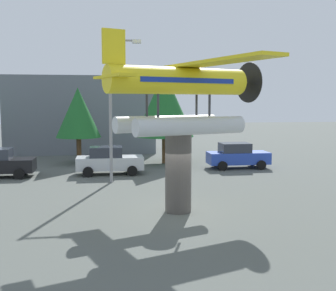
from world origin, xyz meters
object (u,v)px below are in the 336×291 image
object	(u,v)px
car_mid_silver	(109,160)
display_pedestal	(178,173)
tree_east	(78,113)
tree_center_back	(164,104)
storefront_building	(82,114)
streetlight_primary	(114,100)
floatplane_monument	(181,93)
car_far_blue	(237,156)

from	to	relation	value
car_mid_silver	display_pedestal	bearing A→B (deg)	-73.45
tree_east	tree_center_back	bearing A→B (deg)	-6.60
car_mid_silver	storefront_building	size ratio (longest dim) A/B	0.32
streetlight_primary	tree_east	size ratio (longest dim) A/B	1.44
floatplane_monument	streetlight_primary	bearing A→B (deg)	90.91
tree_center_back	floatplane_monument	bearing A→B (deg)	-94.80
display_pedestal	car_mid_silver	bearing A→B (deg)	106.55
car_far_blue	tree_east	xyz separation A→B (m)	(-10.99, 3.76, 2.89)
car_far_blue	tree_east	size ratio (longest dim) A/B	0.75
floatplane_monument	streetlight_primary	distance (m)	7.30
car_mid_silver	tree_center_back	size ratio (longest dim) A/B	0.61
display_pedestal	car_far_blue	size ratio (longest dim) A/B	0.79
car_mid_silver	tree_east	world-z (taller)	tree_east
tree_center_back	display_pedestal	bearing A→B (deg)	-95.29
car_mid_silver	streetlight_primary	bearing A→B (deg)	-83.54
car_far_blue	display_pedestal	bearing A→B (deg)	-119.07
storefront_building	car_mid_silver	bearing A→B (deg)	-79.25
car_mid_silver	car_far_blue	xyz separation A→B (m)	(8.80, 1.15, 0.00)
floatplane_monument	display_pedestal	bearing A→B (deg)	-180.00
streetlight_primary	tree_east	bearing A→B (deg)	108.15
car_mid_silver	storefront_building	bearing A→B (deg)	100.75
car_far_blue	floatplane_monument	bearing A→B (deg)	-118.67
storefront_building	display_pedestal	bearing A→B (deg)	-76.69
storefront_building	streetlight_primary	bearing A→B (deg)	-80.01
car_mid_silver	car_far_blue	world-z (taller)	same
car_mid_silver	streetlight_primary	size ratio (longest dim) A/B	0.52
streetlight_primary	floatplane_monument	bearing A→B (deg)	-68.65
storefront_building	tree_center_back	size ratio (longest dim) A/B	1.89
car_mid_silver	tree_east	xyz separation A→B (m)	(-2.19, 4.91, 2.89)
car_far_blue	tree_center_back	bearing A→B (deg)	147.11
car_mid_silver	streetlight_primary	xyz separation A→B (m)	(0.31, -2.72, 3.81)
tree_east	car_far_blue	bearing A→B (deg)	-18.88
storefront_building	tree_east	distance (m)	7.54
streetlight_primary	storefront_building	bearing A→B (deg)	99.99
tree_east	tree_center_back	distance (m)	6.38
car_mid_silver	car_far_blue	distance (m)	8.87
display_pedestal	car_far_blue	xyz separation A→B (m)	(5.96, 10.71, -0.78)
tree_east	display_pedestal	bearing A→B (deg)	-70.82
car_mid_silver	tree_east	bearing A→B (deg)	114.08
display_pedestal	streetlight_primary	world-z (taller)	streetlight_primary
car_far_blue	streetlight_primary	bearing A→B (deg)	-155.48
car_far_blue	streetlight_primary	distance (m)	10.08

